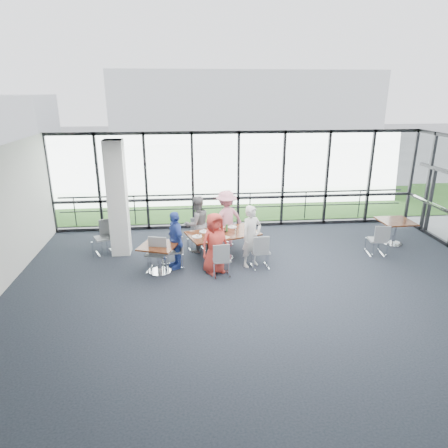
{
  "coord_description": "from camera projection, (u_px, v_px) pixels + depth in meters",
  "views": [
    {
      "loc": [
        -1.73,
        -7.79,
        4.45
      ],
      "look_at": [
        -0.77,
        2.04,
        1.1
      ],
      "focal_mm": 32.0,
      "sensor_mm": 36.0,
      "label": 1
    }
  ],
  "objects": [
    {
      "name": "floor",
      "position": [
        267.0,
        299.0,
        8.93
      ],
      "size": [
        12.0,
        10.0,
        0.02
      ],
      "primitive_type": "cube",
      "color": "black",
      "rests_on": "ground"
    },
    {
      "name": "ceiling",
      "position": [
        272.0,
        155.0,
        7.9
      ],
      "size": [
        12.0,
        10.0,
        0.04
      ],
      "primitive_type": "cube",
      "color": "white",
      "rests_on": "ground"
    },
    {
      "name": "wall_front",
      "position": [
        380.0,
        413.0,
        3.7
      ],
      "size": [
        12.0,
        0.1,
        3.2
      ],
      "primitive_type": "cube",
      "color": "silver",
      "rests_on": "ground"
    },
    {
      "name": "curtain_wall_back",
      "position": [
        238.0,
        180.0,
        13.13
      ],
      "size": [
        12.0,
        0.1,
        3.2
      ],
      "primitive_type": "cube",
      "color": "white",
      "rests_on": "ground"
    },
    {
      "name": "exit_door",
      "position": [
        430.0,
        202.0,
        12.68
      ],
      "size": [
        0.12,
        1.6,
        2.1
      ],
      "primitive_type": "cube",
      "color": "black",
      "rests_on": "ground"
    },
    {
      "name": "structural_column",
      "position": [
        118.0,
        199.0,
        10.91
      ],
      "size": [
        0.5,
        0.5,
        3.2
      ],
      "primitive_type": "cube",
      "color": "white",
      "rests_on": "ground"
    },
    {
      "name": "apron",
      "position": [
        224.0,
        191.0,
        18.36
      ],
      "size": [
        80.0,
        70.0,
        0.02
      ],
      "primitive_type": "cube",
      "color": "gray",
      "rests_on": "ground"
    },
    {
      "name": "grass_strip",
      "position": [
        228.0,
        202.0,
        16.46
      ],
      "size": [
        80.0,
        5.0,
        0.01
      ],
      "primitive_type": "cube",
      "color": "#274E1A",
      "rests_on": "ground"
    },
    {
      "name": "hangar_main",
      "position": [
        243.0,
        105.0,
        38.49
      ],
      "size": [
        24.0,
        10.0,
        6.0
      ],
      "primitive_type": "cube",
      "color": "silver",
      "rests_on": "ground"
    },
    {
      "name": "guard_rail",
      "position": [
        236.0,
        207.0,
        14.05
      ],
      "size": [
        12.0,
        0.06,
        0.06
      ],
      "primitive_type": "cylinder",
      "rotation": [
        0.0,
        1.57,
        0.0
      ],
      "color": "#2D2D33",
      "rests_on": "ground"
    },
    {
      "name": "main_table",
      "position": [
        223.0,
        237.0,
        10.87
      ],
      "size": [
        2.12,
        1.58,
        0.75
      ],
      "rotation": [
        0.0,
        0.0,
        0.32
      ],
      "color": "#3A150C",
      "rests_on": "ground"
    },
    {
      "name": "side_table_left",
      "position": [
        159.0,
        249.0,
        10.01
      ],
      "size": [
        1.11,
        1.11,
        0.75
      ],
      "rotation": [
        0.0,
        0.0,
        -0.35
      ],
      "color": "#3A150C",
      "rests_on": "ground"
    },
    {
      "name": "side_table_right",
      "position": [
        395.0,
        224.0,
        11.85
      ],
      "size": [
        0.97,
        0.97,
        0.75
      ],
      "rotation": [
        0.0,
        0.0,
        0.04
      ],
      "color": "#3A150C",
      "rests_on": "ground"
    },
    {
      "name": "diner_near_left",
      "position": [
        215.0,
        243.0,
        9.97
      ],
      "size": [
        0.92,
        0.8,
        1.58
      ],
      "primitive_type": "imported",
      "rotation": [
        0.0,
        0.0,
        0.48
      ],
      "color": "red",
      "rests_on": "ground"
    },
    {
      "name": "diner_near_right",
      "position": [
        252.0,
        236.0,
        10.35
      ],
      "size": [
        0.74,
        0.68,
        1.64
      ],
      "primitive_type": "imported",
      "rotation": [
        0.0,
        0.0,
        0.51
      ],
      "color": "silver",
      "rests_on": "ground"
    },
    {
      "name": "diner_far_left",
      "position": [
        197.0,
        224.0,
        11.31
      ],
      "size": [
        0.93,
        0.8,
        1.63
      ],
      "primitive_type": "imported",
      "rotation": [
        0.0,
        0.0,
        3.62
      ],
      "color": "slate",
      "rests_on": "ground"
    },
    {
      "name": "diner_far_right",
      "position": [
        226.0,
        219.0,
        11.66
      ],
      "size": [
        1.23,
        0.96,
        1.69
      ],
      "primitive_type": "imported",
      "rotation": [
        0.0,
        0.0,
        3.56
      ],
      "color": "pink",
      "rests_on": "ground"
    },
    {
      "name": "diner_end",
      "position": [
        175.0,
        240.0,
        10.27
      ],
      "size": [
        0.77,
        1.01,
        1.52
      ],
      "primitive_type": "imported",
      "rotation": [
        0.0,
        0.0,
        -1.22
      ],
      "color": "#304CAA",
      "rests_on": "ground"
    },
    {
      "name": "chair_main_nl",
      "position": [
        221.0,
        259.0,
        9.9
      ],
      "size": [
        0.47,
        0.47,
        0.88
      ],
      "primitive_type": null,
      "rotation": [
        0.0,
        0.0,
        0.09
      ],
      "color": "gray",
      "rests_on": "ground"
    },
    {
      "name": "chair_main_nr",
      "position": [
        260.0,
        251.0,
        10.36
      ],
      "size": [
        0.48,
        0.48,
        0.9
      ],
      "primitive_type": null,
      "rotation": [
        0.0,
        0.0,
        0.1
      ],
      "color": "gray",
      "rests_on": "ground"
    },
    {
      "name": "chair_main_fl",
      "position": [
        196.0,
        235.0,
        11.5
      ],
      "size": [
        0.55,
        0.55,
        0.9
      ],
      "primitive_type": null,
      "rotation": [
        0.0,
        0.0,
        3.45
      ],
      "color": "gray",
      "rests_on": "ground"
    },
    {
      "name": "chair_main_fr",
      "position": [
        223.0,
        230.0,
        11.89
      ],
      "size": [
        0.62,
        0.62,
        0.92
      ],
      "primitive_type": null,
      "rotation": [
        0.0,
        0.0,
        3.69
      ],
      "color": "gray",
      "rests_on": "ground"
    },
    {
      "name": "chair_main_end",
      "position": [
        173.0,
        251.0,
        10.4
      ],
      "size": [
        0.54,
        0.54,
        0.9
      ],
      "primitive_type": null,
      "rotation": [
        0.0,
        0.0,
        -1.28
      ],
      "color": "gray",
      "rests_on": "ground"
    },
    {
      "name": "chair_spare_la",
      "position": [
        156.0,
        253.0,
        10.14
      ],
      "size": [
        0.58,
        0.58,
        0.98
      ],
      "primitive_type": null,
      "rotation": [
        0.0,
        0.0,
        -0.26
      ],
      "color": "gray",
      "rests_on": "ground"
    },
    {
      "name": "chair_spare_lb",
      "position": [
        104.0,
        238.0,
        11.24
      ],
      "size": [
        0.61,
        0.61,
        0.94
      ],
      "primitive_type": null,
      "rotation": [
        0.0,
        0.0,
        3.56
      ],
      "color": "gray",
      "rests_on": "ground"
    },
    {
      "name": "chair_spare_r",
      "position": [
        377.0,
        240.0,
        11.16
      ],
      "size": [
        0.5,
        0.5,
        0.89
      ],
      "primitive_type": null,
      "rotation": [
        0.0,
        0.0,
        -0.16
      ],
      "color": "gray",
      "rests_on": "ground"
    },
    {
      "name": "plate_nl",
      "position": [
        211.0,
        239.0,
        10.34
      ],
      "size": [
        0.27,
        0.27,
        0.01
      ],
      "primitive_type": "cylinder",
      "color": "white",
      "rests_on": "main_table"
    },
    {
      "name": "plate_nr",
      "position": [
        249.0,
        234.0,
        10.74
      ],
      "size": [
        0.25,
        0.25,
        0.01
      ],
      "primitive_type": "cylinder",
      "color": "white",
      "rests_on": "main_table"
    },
    {
      "name": "plate_fl",
      "position": [
        204.0,
        231.0,
        10.9
      ],
      "size": [
        0.27,
        0.27,
        0.01
      ],
      "primitive_type": "cylinder",
      "color": "white",
      "rests_on": "main_table"
    },
    {
      "name": "plate_fr",
      "position": [
        232.0,
        227.0,
        11.25
      ],
      "size": [
        0.25,
        0.25,
        0.01
      ],
      "primitive_type": "cylinder",
      "color": "white",
      "rests_on": "main_table"
    },
    {
      "name": "plate_end",
      "position": [
        197.0,
        237.0,
        10.52
      ],
      "size": [
        0.26,
        0.26,
        0.01
      ],
      "primitive_type": "cylinder",
      "color": "white",
      "rests_on": "main_table"
    },
    {
      "name": "tumbler_a",
      "position": [
        220.0,
        234.0,
        10.52
      ],
      "size": [
        0.06,
        0.06,
        0.13
      ],
      "primitive_type": "cylinder",
      "color": "white",
      "rests_on": "main_table"
    },
    {
      "name": "tumbler_b",
      "position": [
        236.0,
        232.0,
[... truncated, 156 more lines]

